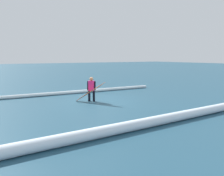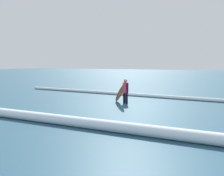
{
  "view_description": "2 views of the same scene",
  "coord_description": "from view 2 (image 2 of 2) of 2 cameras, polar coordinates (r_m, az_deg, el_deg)",
  "views": [
    {
      "loc": [
        5.86,
        11.05,
        2.65
      ],
      "look_at": [
        -0.12,
        1.28,
        0.94
      ],
      "focal_mm": 33.84,
      "sensor_mm": 36.0,
      "label": 1
    },
    {
      "loc": [
        -4.16,
        12.25,
        2.33
      ],
      "look_at": [
        0.62,
        1.41,
        1.06
      ],
      "focal_mm": 36.66,
      "sensor_mm": 36.0,
      "label": 2
    }
  ],
  "objects": [
    {
      "name": "surfboard",
      "position": [
        13.15,
        2.0,
        -1.34
      ],
      "size": [
        1.39,
        1.8,
        1.28
      ],
      "color": "#E55926",
      "rests_on": "ground_plane"
    },
    {
      "name": "wave_crest_foreground",
      "position": [
        17.06,
        1.12,
        -1.35
      ],
      "size": [
        16.63,
        1.44,
        0.23
      ],
      "primitive_type": "cylinder",
      "rotation": [
        0.0,
        1.57,
        -0.07
      ],
      "color": "white",
      "rests_on": "ground_plane"
    },
    {
      "name": "ground_plane",
      "position": [
        13.15,
        4.99,
        -4.12
      ],
      "size": [
        151.7,
        151.7,
        0.0
      ],
      "primitive_type": "plane",
      "color": "#244B60"
    },
    {
      "name": "wave_crest_midground",
      "position": [
        7.82,
        2.46,
        -9.78
      ],
      "size": [
        18.65,
        0.6,
        0.39
      ],
      "primitive_type": "cylinder",
      "rotation": [
        0.0,
        1.57,
        -0.01
      ],
      "color": "white",
      "rests_on": "ground_plane"
    },
    {
      "name": "surfer",
      "position": [
        13.3,
        3.38,
        -0.47
      ],
      "size": [
        0.42,
        0.38,
        1.45
      ],
      "rotation": [
        0.0,
        0.0,
        5.6
      ],
      "color": "black",
      "rests_on": "ground_plane"
    }
  ]
}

